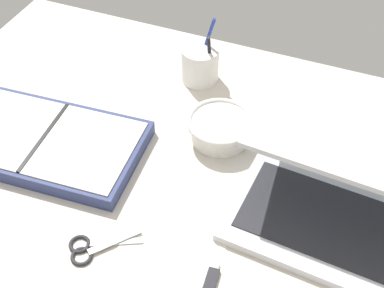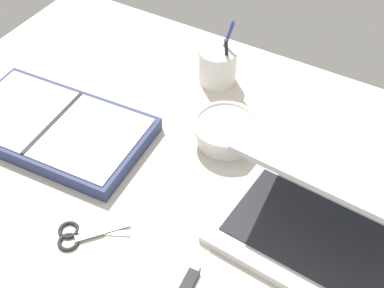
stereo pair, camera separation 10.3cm
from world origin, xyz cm
name	(u,v)px [view 2 (the right image)]	position (x,y,z in cm)	size (l,w,h in cm)	color
desk_top	(194,199)	(0.00, 0.00, 1.00)	(140.00, 100.00, 2.00)	beige
laptop	(328,214)	(24.28, 4.66, 7.22)	(36.68, 33.60, 17.17)	silver
bowl	(226,131)	(-1.70, 16.26, 5.00)	(14.30, 14.30, 5.39)	silver
pen_cup	(218,65)	(-12.88, 33.30, 6.42)	(8.78, 8.78, 16.09)	white
planner	(55,128)	(-34.22, -0.12, 3.70)	(41.14, 25.34, 3.58)	navy
scissors	(77,235)	(-13.58, -18.58, 2.34)	(12.37, 10.99, 0.80)	#B7B7BC
paper_sheet_front	(152,259)	(0.62, -15.89, 2.08)	(19.07, 29.99, 0.16)	silver
usb_drive	(188,284)	(8.72, -17.16, 2.50)	(2.57, 7.32, 1.00)	black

